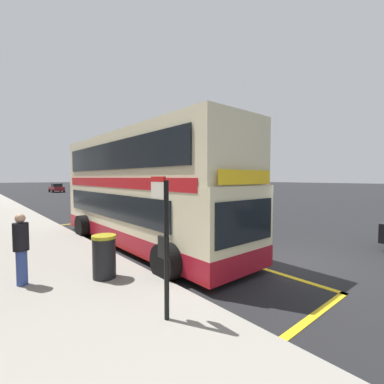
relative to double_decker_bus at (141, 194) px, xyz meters
name	(u,v)px	position (x,y,z in m)	size (l,w,h in m)	color
ground_plane	(50,199)	(2.46, 27.04, -2.06)	(260.00, 260.00, 0.00)	black
double_decker_bus	(141,194)	(0.00, 0.00, 0.00)	(3.23, 10.46, 4.40)	beige
bus_bay_markings	(142,245)	(-0.08, -0.14, -2.06)	(2.93, 14.01, 0.01)	gold
bus_stop_sign	(164,235)	(-2.61, -5.41, -0.39)	(0.09, 0.51, 2.59)	black
parked_car_maroon_kerbside	(57,188)	(7.06, 43.60, -1.26)	(2.09, 4.20, 1.62)	maroon
parked_car_silver_across	(84,191)	(7.09, 28.74, -1.26)	(2.09, 4.20, 1.62)	#B2B5BA
pedestrian_waiting_near_sign	(21,246)	(-4.37, -1.99, -0.99)	(0.34, 0.34, 1.72)	#33478C
litter_bin	(104,256)	(-2.69, -2.82, -1.37)	(0.60, 0.60, 1.10)	black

